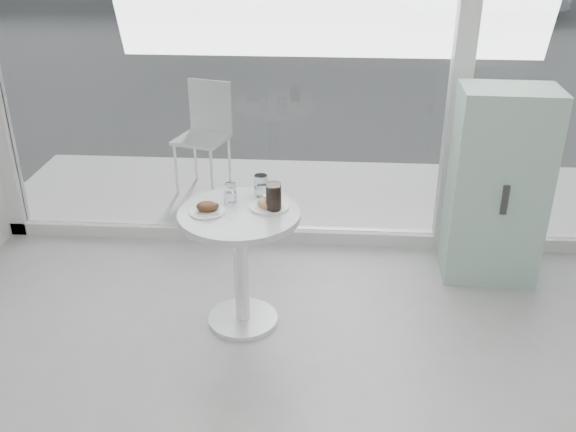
# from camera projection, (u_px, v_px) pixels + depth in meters

# --- Properties ---
(room_shell) EXTENTS (6.00, 6.00, 6.00)m
(room_shell) POSITION_uv_depth(u_px,v_px,m) (316.00, 251.00, 0.99)
(room_shell) COLOR white
(room_shell) RESTS_ON ground
(storefront) EXTENTS (5.00, 0.14, 3.00)m
(storefront) POSITION_uv_depth(u_px,v_px,m) (342.00, 16.00, 4.27)
(storefront) COLOR silver
(storefront) RESTS_ON ground
(main_table) EXTENTS (0.72, 0.72, 0.77)m
(main_table) POSITION_uv_depth(u_px,v_px,m) (240.00, 245.00, 3.83)
(main_table) COLOR white
(main_table) RESTS_ON ground
(patio_deck) EXTENTS (5.60, 1.60, 0.05)m
(patio_deck) POSITION_uv_depth(u_px,v_px,m) (326.00, 196.00, 5.73)
(patio_deck) COLOR silver
(patio_deck) RESTS_ON ground
(street) EXTENTS (40.00, 24.00, 0.00)m
(street) POSITION_uv_depth(u_px,v_px,m) (333.00, 4.00, 16.67)
(street) COLOR #383838
(street) RESTS_ON ground
(mint_cabinet) EXTENTS (0.64, 0.45, 1.35)m
(mint_cabinet) POSITION_uv_depth(u_px,v_px,m) (497.00, 187.00, 4.30)
(mint_cabinet) COLOR #98C3AD
(mint_cabinet) RESTS_ON ground
(patio_chair) EXTENTS (0.51, 0.51, 0.95)m
(patio_chair) POSITION_uv_depth(u_px,v_px,m) (205.00, 129.00, 5.65)
(patio_chair) COLOR white
(patio_chair) RESTS_ON patio_deck
(plate_fritter) EXTENTS (0.21, 0.21, 0.07)m
(plate_fritter) POSITION_uv_depth(u_px,v_px,m) (208.00, 208.00, 3.71)
(plate_fritter) COLOR white
(plate_fritter) RESTS_ON main_table
(plate_donut) EXTENTS (0.24, 0.24, 0.06)m
(plate_donut) POSITION_uv_depth(u_px,v_px,m) (269.00, 204.00, 3.77)
(plate_donut) COLOR white
(plate_donut) RESTS_ON main_table
(water_tumbler_a) EXTENTS (0.07, 0.07, 0.12)m
(water_tumbler_a) POSITION_uv_depth(u_px,v_px,m) (230.00, 194.00, 3.83)
(water_tumbler_a) COLOR white
(water_tumbler_a) RESTS_ON main_table
(water_tumbler_b) EXTENTS (0.08, 0.08, 0.13)m
(water_tumbler_b) POSITION_uv_depth(u_px,v_px,m) (261.00, 186.00, 3.92)
(water_tumbler_b) COLOR white
(water_tumbler_b) RESTS_ON main_table
(cola_glass) EXTENTS (0.09, 0.09, 0.18)m
(cola_glass) POSITION_uv_depth(u_px,v_px,m) (274.00, 198.00, 3.70)
(cola_glass) COLOR white
(cola_glass) RESTS_ON main_table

